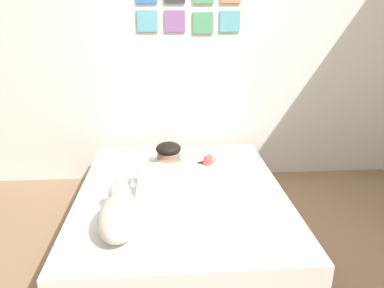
{
  "coord_description": "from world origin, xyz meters",
  "views": [
    {
      "loc": [
        -0.23,
        -1.89,
        1.61
      ],
      "look_at": [
        -0.03,
        0.81,
        0.65
      ],
      "focal_mm": 33.99,
      "sensor_mm": 36.0,
      "label": 1
    }
  ],
  "objects_px": {
    "person_lying": "(169,182)",
    "dog": "(120,213)",
    "cell_phone": "(183,185)",
    "pillow": "(181,155)",
    "coffee_cup": "(208,160)",
    "bed": "(182,213)"
  },
  "relations": [
    {
      "from": "person_lying",
      "to": "dog",
      "type": "height_order",
      "value": "person_lying"
    },
    {
      "from": "cell_phone",
      "to": "person_lying",
      "type": "bearing_deg",
      "value": -124.57
    },
    {
      "from": "pillow",
      "to": "cell_phone",
      "type": "xyz_separation_m",
      "value": [
        -0.01,
        -0.49,
        -0.05
      ]
    },
    {
      "from": "pillow",
      "to": "dog",
      "type": "height_order",
      "value": "dog"
    },
    {
      "from": "pillow",
      "to": "coffee_cup",
      "type": "relative_size",
      "value": 4.16
    },
    {
      "from": "pillow",
      "to": "coffee_cup",
      "type": "xyz_separation_m",
      "value": [
        0.22,
        -0.08,
        -0.02
      ]
    },
    {
      "from": "pillow",
      "to": "dog",
      "type": "relative_size",
      "value": 0.9
    },
    {
      "from": "dog",
      "to": "cell_phone",
      "type": "bearing_deg",
      "value": 54.4
    },
    {
      "from": "person_lying",
      "to": "cell_phone",
      "type": "bearing_deg",
      "value": 55.43
    },
    {
      "from": "person_lying",
      "to": "dog",
      "type": "bearing_deg",
      "value": -125.97
    },
    {
      "from": "person_lying",
      "to": "cell_phone",
      "type": "xyz_separation_m",
      "value": [
        0.1,
        0.15,
        -0.1
      ]
    },
    {
      "from": "person_lying",
      "to": "coffee_cup",
      "type": "relative_size",
      "value": 7.36
    },
    {
      "from": "dog",
      "to": "cell_phone",
      "type": "height_order",
      "value": "dog"
    },
    {
      "from": "bed",
      "to": "person_lying",
      "type": "xyz_separation_m",
      "value": [
        -0.09,
        -0.09,
        0.31
      ]
    },
    {
      "from": "coffee_cup",
      "to": "cell_phone",
      "type": "height_order",
      "value": "coffee_cup"
    },
    {
      "from": "bed",
      "to": "pillow",
      "type": "bearing_deg",
      "value": 87.4
    },
    {
      "from": "person_lying",
      "to": "bed",
      "type": "bearing_deg",
      "value": 44.37
    },
    {
      "from": "pillow",
      "to": "person_lying",
      "type": "xyz_separation_m",
      "value": [
        -0.11,
        -0.64,
        0.05
      ]
    },
    {
      "from": "coffee_cup",
      "to": "cell_phone",
      "type": "distance_m",
      "value": 0.47
    },
    {
      "from": "bed",
      "to": "cell_phone",
      "type": "height_order",
      "value": "cell_phone"
    },
    {
      "from": "person_lying",
      "to": "coffee_cup",
      "type": "bearing_deg",
      "value": 58.91
    },
    {
      "from": "bed",
      "to": "pillow",
      "type": "distance_m",
      "value": 0.61
    }
  ]
}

